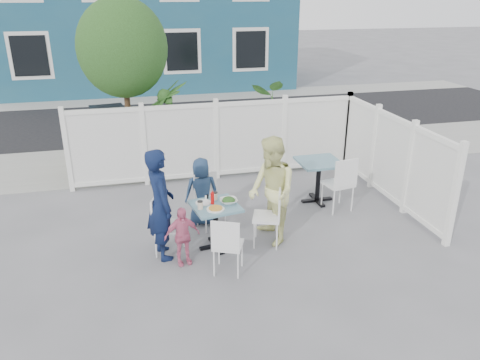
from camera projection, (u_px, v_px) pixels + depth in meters
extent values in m
plane|color=slate|center=(239.00, 231.00, 7.66)|extent=(80.00, 80.00, 0.00)
cube|color=gray|center=(202.00, 157.00, 11.08)|extent=(24.00, 2.60, 0.01)
cube|color=black|center=(182.00, 119.00, 14.42)|extent=(24.00, 5.00, 0.01)
cube|color=gray|center=(172.00, 98.00, 17.21)|extent=(24.00, 1.60, 0.01)
cube|color=navy|center=(147.00, 8.00, 19.04)|extent=(11.00, 6.00, 6.00)
cube|color=black|center=(82.00, 54.00, 16.33)|extent=(1.20, 0.04, 1.40)
cube|color=black|center=(195.00, 51.00, 17.21)|extent=(1.20, 0.04, 1.40)
cube|color=white|center=(216.00, 141.00, 9.54)|extent=(5.80, 0.04, 1.40)
cube|color=white|center=(216.00, 105.00, 9.26)|extent=(5.86, 0.08, 0.08)
cube|color=white|center=(217.00, 175.00, 9.82)|extent=(5.86, 0.08, 0.12)
cube|color=white|center=(391.00, 158.00, 8.55)|extent=(0.04, 3.60, 1.40)
cube|color=white|center=(396.00, 118.00, 8.27)|extent=(0.08, 3.66, 0.08)
cube|color=white|center=(386.00, 196.00, 8.84)|extent=(0.08, 3.66, 0.12)
cylinder|color=#382316|center=(129.00, 117.00, 9.83)|extent=(0.12, 0.12, 2.40)
ellipsoid|color=#1F3C16|center=(122.00, 48.00, 9.31)|extent=(1.80, 1.62, 1.98)
cube|color=yellow|center=(110.00, 136.00, 10.59)|extent=(0.72, 0.56, 1.23)
imported|color=#1F3C16|center=(169.00, 127.00, 9.92)|extent=(1.10, 1.10, 1.94)
imported|color=#1F3C16|center=(287.00, 125.00, 10.44)|extent=(1.79, 1.62, 1.73)
cube|color=teal|center=(215.00, 206.00, 6.94)|extent=(0.77, 0.77, 0.04)
cylinder|color=black|center=(216.00, 227.00, 7.07)|extent=(0.08, 0.08, 0.65)
cube|color=black|center=(216.00, 245.00, 7.19)|extent=(0.53, 0.16, 0.04)
cube|color=black|center=(216.00, 245.00, 7.19)|extent=(0.16, 0.53, 0.04)
cube|color=teal|center=(319.00, 162.00, 8.47)|extent=(0.76, 0.76, 0.04)
cylinder|color=black|center=(318.00, 182.00, 8.62)|extent=(0.09, 0.09, 0.73)
cube|color=black|center=(317.00, 200.00, 8.75)|extent=(0.59, 0.09, 0.04)
cube|color=black|center=(317.00, 200.00, 8.75)|extent=(0.09, 0.59, 0.04)
cube|color=white|center=(169.00, 226.00, 6.88)|extent=(0.51, 0.52, 0.04)
cube|color=white|center=(156.00, 210.00, 6.81)|extent=(0.17, 0.40, 0.44)
cylinder|color=white|center=(184.00, 234.00, 7.11)|extent=(0.02, 0.02, 0.44)
cylinder|color=white|center=(178.00, 246.00, 6.79)|extent=(0.02, 0.02, 0.44)
cylinder|color=white|center=(162.00, 233.00, 7.15)|extent=(0.02, 0.02, 0.44)
cylinder|color=white|center=(156.00, 244.00, 6.82)|extent=(0.02, 0.02, 0.44)
cube|color=white|center=(266.00, 217.00, 7.13)|extent=(0.53, 0.54, 0.04)
cube|color=white|center=(280.00, 202.00, 7.01)|extent=(0.17, 0.41, 0.46)
cylinder|color=white|center=(254.00, 235.00, 7.06)|extent=(0.02, 0.02, 0.46)
cylinder|color=white|center=(256.00, 224.00, 7.40)|extent=(0.02, 0.02, 0.46)
cylinder|color=white|center=(277.00, 236.00, 7.03)|extent=(0.02, 0.02, 0.46)
cylinder|color=white|center=(278.00, 225.00, 7.36)|extent=(0.02, 0.02, 0.46)
cube|color=white|center=(211.00, 203.00, 7.64)|extent=(0.50, 0.49, 0.04)
cube|color=white|center=(206.00, 185.00, 7.70)|extent=(0.40, 0.14, 0.44)
cylinder|color=white|center=(225.00, 216.00, 7.67)|extent=(0.02, 0.02, 0.44)
cylinder|color=white|center=(206.00, 221.00, 7.51)|extent=(0.02, 0.02, 0.44)
cylinder|color=white|center=(216.00, 209.00, 7.94)|extent=(0.02, 0.02, 0.44)
cylinder|color=white|center=(197.00, 213.00, 7.78)|extent=(0.02, 0.02, 0.44)
cube|color=white|center=(228.00, 245.00, 6.42)|extent=(0.51, 0.50, 0.04)
cube|color=white|center=(225.00, 236.00, 6.17)|extent=(0.37, 0.18, 0.42)
cylinder|color=white|center=(219.00, 251.00, 6.67)|extent=(0.02, 0.02, 0.42)
cylinder|color=white|center=(242.00, 253.00, 6.61)|extent=(0.02, 0.02, 0.42)
cylinder|color=white|center=(214.00, 263.00, 6.38)|extent=(0.02, 0.02, 0.42)
cylinder|color=white|center=(238.00, 265.00, 6.32)|extent=(0.02, 0.02, 0.42)
cube|color=white|center=(338.00, 184.00, 8.26)|extent=(0.53, 0.51, 0.04)
cube|color=white|center=(346.00, 173.00, 7.98)|extent=(0.46, 0.11, 0.49)
cylinder|color=white|center=(322.00, 194.00, 8.44)|extent=(0.03, 0.03, 0.49)
cylinder|color=white|center=(340.00, 191.00, 8.58)|extent=(0.03, 0.03, 0.49)
cylinder|color=white|center=(334.00, 202.00, 8.12)|extent=(0.03, 0.03, 0.49)
cylinder|color=white|center=(352.00, 199.00, 8.27)|extent=(0.03, 0.03, 0.49)
imported|color=#0D1739|center=(160.00, 204.00, 6.66)|extent=(0.50, 0.67, 1.66)
imported|color=#DDE14A|center=(272.00, 191.00, 7.07)|extent=(0.74, 0.89, 1.68)
imported|color=navy|center=(202.00, 191.00, 7.73)|extent=(0.56, 0.37, 1.15)
imported|color=#D7658C|center=(182.00, 236.00, 6.60)|extent=(0.55, 0.30, 0.88)
cylinder|color=white|center=(216.00, 209.00, 6.79)|extent=(0.26, 0.26, 0.02)
cylinder|color=white|center=(203.00, 203.00, 6.99)|extent=(0.23, 0.23, 0.02)
imported|color=white|center=(229.00, 201.00, 6.99)|extent=(0.26, 0.26, 0.06)
cylinder|color=beige|center=(200.00, 205.00, 6.79)|extent=(0.08, 0.08, 0.12)
cylinder|color=beige|center=(215.00, 196.00, 7.09)|extent=(0.08, 0.08, 0.11)
cylinder|color=#B80A0B|center=(212.00, 198.00, 6.94)|extent=(0.05, 0.05, 0.17)
cylinder|color=white|center=(206.00, 198.00, 7.10)|extent=(0.03, 0.03, 0.07)
cylinder|color=black|center=(208.00, 196.00, 7.14)|extent=(0.03, 0.03, 0.07)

